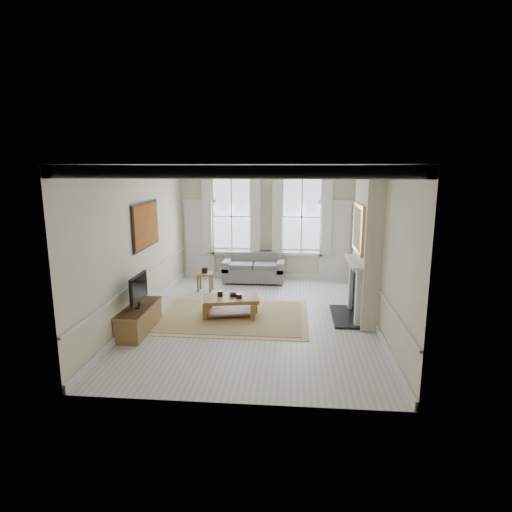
# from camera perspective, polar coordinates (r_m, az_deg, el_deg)

# --- Properties ---
(floor) EXTENTS (7.20, 7.20, 0.00)m
(floor) POSITION_cam_1_polar(r_m,az_deg,el_deg) (9.81, -0.01, -8.23)
(floor) COLOR #B7B5AD
(floor) RESTS_ON ground
(ceiling) EXTENTS (7.20, 7.20, 0.00)m
(ceiling) POSITION_cam_1_polar(r_m,az_deg,el_deg) (9.21, -0.01, 12.05)
(ceiling) COLOR white
(ceiling) RESTS_ON back_wall
(back_wall) EXTENTS (5.20, 0.00, 5.20)m
(back_wall) POSITION_cam_1_polar(r_m,az_deg,el_deg) (12.91, 1.41, 4.44)
(back_wall) COLOR beige
(back_wall) RESTS_ON floor
(left_wall) EXTENTS (0.00, 7.20, 7.20)m
(left_wall) POSITION_cam_1_polar(r_m,az_deg,el_deg) (9.93, -15.13, 1.77)
(left_wall) COLOR beige
(left_wall) RESTS_ON floor
(right_wall) EXTENTS (0.00, 7.20, 7.20)m
(right_wall) POSITION_cam_1_polar(r_m,az_deg,el_deg) (9.50, 15.82, 1.28)
(right_wall) COLOR beige
(right_wall) RESTS_ON floor
(window_left) EXTENTS (1.26, 0.20, 2.20)m
(window_left) POSITION_cam_1_polar(r_m,az_deg,el_deg) (12.95, -3.26, 5.34)
(window_left) COLOR #B2BCC6
(window_left) RESTS_ON back_wall
(window_right) EXTENTS (1.26, 0.20, 2.20)m
(window_right) POSITION_cam_1_polar(r_m,az_deg,el_deg) (12.81, 6.11, 5.22)
(window_right) COLOR #B2BCC6
(window_right) RESTS_ON back_wall
(door_left) EXTENTS (0.90, 0.08, 2.30)m
(door_left) POSITION_cam_1_polar(r_m,az_deg,el_deg) (13.24, -7.50, 2.12)
(door_left) COLOR silver
(door_left) RESTS_ON floor
(door_right) EXTENTS (0.90, 0.08, 2.30)m
(door_right) POSITION_cam_1_polar(r_m,az_deg,el_deg) (12.99, 10.46, 1.83)
(door_right) COLOR silver
(door_right) RESTS_ON floor
(painting) EXTENTS (0.05, 1.66, 1.06)m
(painting) POSITION_cam_1_polar(r_m,az_deg,el_deg) (10.15, -14.44, 4.02)
(painting) COLOR #A05B1B
(painting) RESTS_ON left_wall
(chimney_breast) EXTENTS (0.35, 1.70, 3.38)m
(chimney_breast) POSITION_cam_1_polar(r_m,az_deg,el_deg) (9.66, 14.59, 1.52)
(chimney_breast) COLOR beige
(chimney_breast) RESTS_ON floor
(hearth) EXTENTS (0.55, 1.50, 0.05)m
(hearth) POSITION_cam_1_polar(r_m,az_deg,el_deg) (10.03, 11.67, -7.88)
(hearth) COLOR black
(hearth) RESTS_ON floor
(fireplace) EXTENTS (0.21, 1.45, 1.33)m
(fireplace) POSITION_cam_1_polar(r_m,az_deg,el_deg) (9.84, 13.00, -4.00)
(fireplace) COLOR silver
(fireplace) RESTS_ON floor
(mirror) EXTENTS (0.06, 1.26, 1.06)m
(mirror) POSITION_cam_1_polar(r_m,az_deg,el_deg) (9.57, 13.43, 3.61)
(mirror) COLOR gold
(mirror) RESTS_ON chimney_breast
(sofa) EXTENTS (1.78, 0.87, 0.85)m
(sofa) POSITION_cam_1_polar(r_m,az_deg,el_deg) (12.70, -0.28, -1.86)
(sofa) COLOR slate
(sofa) RESTS_ON floor
(side_table) EXTENTS (0.46, 0.46, 0.51)m
(side_table) POSITION_cam_1_polar(r_m,az_deg,el_deg) (11.84, -6.82, -2.75)
(side_table) COLOR brown
(side_table) RESTS_ON floor
(rug) EXTENTS (3.50, 2.60, 0.02)m
(rug) POSITION_cam_1_polar(r_m,az_deg,el_deg) (9.90, -3.36, -7.99)
(rug) COLOR #9C8050
(rug) RESTS_ON floor
(coffee_table) EXTENTS (1.35, 0.96, 0.46)m
(coffee_table) POSITION_cam_1_polar(r_m,az_deg,el_deg) (9.78, -3.38, -5.96)
(coffee_table) COLOR brown
(coffee_table) RESTS_ON rug
(ceramic_pot_a) EXTENTS (0.13, 0.13, 0.13)m
(ceramic_pot_a) POSITION_cam_1_polar(r_m,az_deg,el_deg) (9.82, -4.80, -5.02)
(ceramic_pot_a) COLOR black
(ceramic_pot_a) RESTS_ON coffee_table
(ceramic_pot_b) EXTENTS (0.14, 0.14, 0.10)m
(ceramic_pot_b) POSITION_cam_1_polar(r_m,az_deg,el_deg) (9.66, -2.26, -5.35)
(ceramic_pot_b) COLOR black
(ceramic_pot_b) RESTS_ON coffee_table
(bowl) EXTENTS (0.25, 0.25, 0.06)m
(bowl) POSITION_cam_1_polar(r_m,az_deg,el_deg) (9.83, -3.02, -5.19)
(bowl) COLOR black
(bowl) RESTS_ON coffee_table
(tv_stand) EXTENTS (0.48, 1.50, 0.54)m
(tv_stand) POSITION_cam_1_polar(r_m,az_deg,el_deg) (9.28, -15.29, -8.11)
(tv_stand) COLOR brown
(tv_stand) RESTS_ON floor
(tv) EXTENTS (0.08, 0.90, 0.68)m
(tv) POSITION_cam_1_polar(r_m,az_deg,el_deg) (9.07, -15.38, -4.18)
(tv) COLOR black
(tv) RESTS_ON tv_stand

